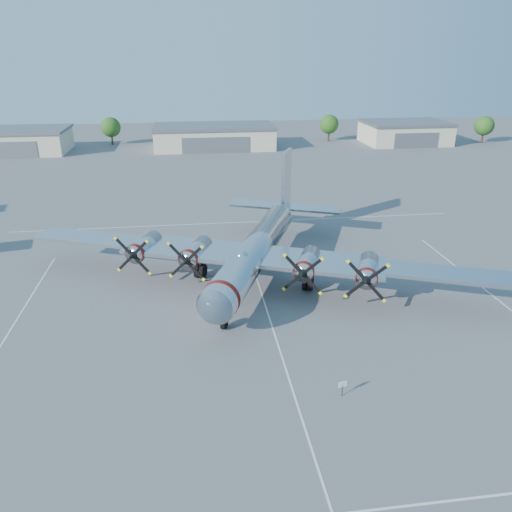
{
  "coord_description": "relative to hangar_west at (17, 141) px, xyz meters",
  "views": [
    {
      "loc": [
        -6.35,
        -39.68,
        21.86
      ],
      "look_at": [
        -0.28,
        5.02,
        3.2
      ],
      "focal_mm": 35.0,
      "sensor_mm": 36.0,
      "label": 1
    }
  ],
  "objects": [
    {
      "name": "ground",
      "position": [
        45.0,
        -81.96,
        -2.71
      ],
      "size": [
        260.0,
        260.0,
        0.0
      ],
      "primitive_type": "plane",
      "color": "#57575A",
      "rests_on": "ground"
    },
    {
      "name": "parking_lines",
      "position": [
        45.0,
        -83.71,
        -2.71
      ],
      "size": [
        60.0,
        50.08,
        0.01
      ],
      "color": "silver",
      "rests_on": "ground"
    },
    {
      "name": "hangar_west",
      "position": [
        0.0,
        0.0,
        0.0
      ],
      "size": [
        22.6,
        14.6,
        5.4
      ],
      "color": "beige",
      "rests_on": "ground"
    },
    {
      "name": "hangar_center",
      "position": [
        45.0,
        -0.0,
        -0.0
      ],
      "size": [
        28.6,
        14.6,
        5.4
      ],
      "color": "beige",
      "rests_on": "ground"
    },
    {
      "name": "hangar_east",
      "position": [
        93.0,
        0.0,
        0.0
      ],
      "size": [
        20.6,
        14.6,
        5.4
      ],
      "color": "beige",
      "rests_on": "ground"
    },
    {
      "name": "tree_west",
      "position": [
        20.0,
        8.04,
        1.51
      ],
      "size": [
        4.8,
        4.8,
        6.64
      ],
      "color": "#382619",
      "rests_on": "ground"
    },
    {
      "name": "tree_east",
      "position": [
        75.0,
        6.04,
        1.51
      ],
      "size": [
        4.8,
        4.8,
        6.64
      ],
      "color": "#382619",
      "rests_on": "ground"
    },
    {
      "name": "tree_far_east",
      "position": [
        113.0,
        -1.96,
        1.51
      ],
      "size": [
        4.8,
        4.8,
        6.64
      ],
      "color": "#382619",
      "rests_on": "ground"
    },
    {
      "name": "main_bomber_b29",
      "position": [
        45.25,
        -74.54,
        -2.71
      ],
      "size": [
        56.58,
        48.48,
        10.55
      ],
      "primitive_type": null,
      "rotation": [
        0.0,
        0.0,
        -0.4
      ],
      "color": "silver",
      "rests_on": "ground"
    },
    {
      "name": "info_placard",
      "position": [
        48.22,
        -94.85,
        -1.9
      ],
      "size": [
        0.6,
        0.17,
        1.16
      ],
      "rotation": [
        0.0,
        0.0,
        0.21
      ],
      "color": "black",
      "rests_on": "ground"
    }
  ]
}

